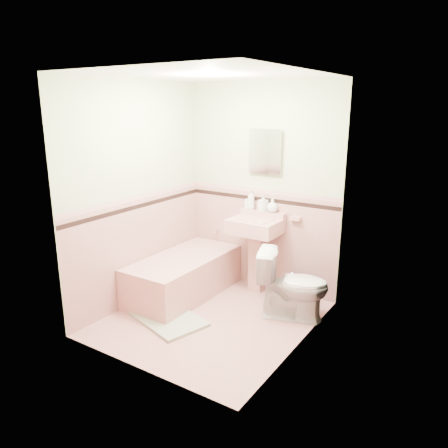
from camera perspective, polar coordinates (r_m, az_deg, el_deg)
The scene contains 32 objects.
floor at distance 4.77m, azimuth -1.67°, elevation -12.33°, with size 2.20×2.20×0.00m, color tan.
ceiling at distance 4.23m, azimuth -1.95°, elevation 19.17°, with size 2.20×2.20×0.00m, color white.
wall_back at distance 5.26m, azimuth 5.05°, elevation 4.71°, with size 2.50×2.50×0.00m, color #F7EAC9.
wall_front at distance 3.52m, azimuth -12.04°, elevation -1.00°, with size 2.50×2.50×0.00m, color #F7EAC9.
wall_left at distance 4.96m, azimuth -11.37°, elevation 3.81°, with size 2.50×2.50×0.00m, color #F7EAC9.
wall_right at distance 3.87m, azimuth 10.48°, elevation 0.59°, with size 2.50×2.50×0.00m, color #F7EAC9.
wainscot_back at distance 5.41m, azimuth 4.83°, elevation -2.10°, with size 2.00×2.00×0.00m, color tan.
wainscot_front at distance 3.76m, azimuth -11.34°, elevation -10.51°, with size 2.00×2.00×0.00m, color tan.
wainscot_left at distance 5.12m, azimuth -10.89°, elevation -3.34°, with size 2.20×2.20×0.00m, color tan.
wainscot_right at distance 4.09m, azimuth 9.88°, elevation -8.22°, with size 2.20×2.20×0.00m, color tan.
accent_back at distance 5.27m, azimuth 4.93°, elevation 3.29°, with size 2.00×2.00×0.00m, color black.
accent_front at distance 3.57m, azimuth -11.72°, elevation -2.93°, with size 2.00×2.00×0.00m, color black.
accent_left at distance 4.97m, azimuth -11.14°, elevation 2.33°, with size 2.20×2.20×0.00m, color black.
accent_right at distance 3.91m, azimuth 10.15°, elevation -1.21°, with size 2.20×2.20×0.00m, color black.
cap_back at distance 5.25m, azimuth 4.95°, elevation 4.35°, with size 2.00×2.00×0.00m, color tan.
cap_front at distance 3.54m, azimuth -11.80°, elevation -1.40°, with size 2.00×2.00×0.00m, color tan.
cap_left at distance 4.95m, azimuth -11.20°, elevation 3.45°, with size 2.20×2.20×0.00m, color tan.
cap_right at distance 3.88m, azimuth 10.22°, elevation 0.20°, with size 2.20×2.20×0.00m, color tan.
bathtub at distance 5.26m, azimuth -5.34°, elevation -6.96°, with size 0.70×1.50×0.45m, color tan.
tub_faucet at distance 5.67m, azimuth -0.96°, elevation -0.87°, with size 0.04×0.04×0.12m, color silver.
sink at distance 5.24m, azimuth 4.10°, elevation -4.25°, with size 0.59×0.48×0.93m, color tan, non-canonical shape.
sink_faucet at distance 5.21m, azimuth 4.95°, elevation 1.24°, with size 0.02×0.02×0.10m, color silver.
medicine_cabinet at distance 5.14m, azimuth 5.51°, elevation 9.53°, with size 0.36×0.04×0.45m, color white.
soap_dish at distance 5.09m, azimuth 9.44°, elevation 0.73°, with size 0.13×0.07×0.04m, color tan.
soap_bottle_left at distance 5.29m, azimuth 3.60°, elevation 3.26°, with size 0.09×0.09×0.24m, color #B2B2B2.
soap_bottle_mid at distance 5.21m, azimuth 5.19°, elevation 2.82°, with size 0.09×0.09×0.20m, color #B2B2B2.
soap_bottle_right at distance 5.16m, azimuth 6.42°, elevation 2.47°, with size 0.13×0.13×0.17m, color #B2B2B2.
tube at distance 5.33m, azimuth 2.99°, elevation 2.71°, with size 0.04×0.04×0.12m, color white.
toilet at distance 4.70m, azimuth 9.10°, elevation -7.91°, with size 0.42×0.74×0.75m, color white.
bucket at distance 5.19m, azimuth 8.74°, elevation -8.75°, with size 0.23×0.23×0.23m, color #0010AD, non-canonical shape.
bath_mat at distance 4.76m, azimuth -7.32°, elevation -12.31°, with size 0.80×0.53×0.03m, color gray.
shoe at distance 4.83m, azimuth -7.56°, elevation -11.29°, with size 0.15×0.07×0.06m, color #BF1E59.
Camera 1 is at (2.41, -3.47, 2.23)m, focal length 34.60 mm.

